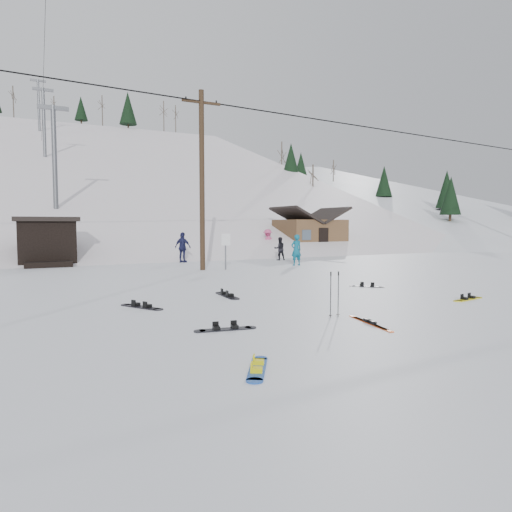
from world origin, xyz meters
name	(u,v)px	position (x,y,z in m)	size (l,w,h in m)	color
ground	(335,332)	(0.00, 0.00, 0.00)	(200.00, 200.00, 0.00)	white
ski_slope	(83,333)	(0.00, 55.00, -12.00)	(60.00, 75.00, 45.00)	white
ridge_right	(341,308)	(38.00, 50.00, -11.00)	(34.00, 85.00, 36.00)	white
treeline_right	(365,241)	(36.00, 42.00, 0.00)	(20.00, 60.00, 10.00)	black
treeline_crest	(64,236)	(0.00, 86.00, 0.00)	(50.00, 6.00, 10.00)	black
utility_pole	(202,178)	(2.00, 14.00, 4.68)	(2.00, 0.26, 9.00)	#3A2819
trail_sign	(226,245)	(3.10, 13.58, 1.27)	(0.50, 0.09, 1.85)	#595B60
lift_hut	(47,241)	(-5.00, 20.94, 1.36)	(3.40, 4.10, 2.75)	black
lift_tower_near	(54,151)	(-4.00, 30.00, 7.86)	(2.20, 0.36, 8.00)	#595B60
lift_tower_mid	(44,118)	(-4.00, 50.00, 14.36)	(2.20, 0.36, 8.00)	#595B60
lift_tower_far	(39,102)	(-4.00, 70.00, 20.86)	(2.20, 0.36, 8.00)	#595B60
cabin	(310,234)	(15.00, 24.00, 1.48)	(5.39, 4.40, 3.77)	brown
hero_snowboard	(257,368)	(-2.66, -1.55, 0.03)	(0.84, 1.23, 0.10)	blue
hero_skis	(370,323)	(1.21, 0.29, 0.03)	(0.42, 1.82, 0.10)	#CE4B15
ski_poles	(334,294)	(0.93, 1.30, 0.59)	(0.32, 0.08, 1.15)	black
board_scatter_a	(225,329)	(-2.06, 1.23, 0.03)	(1.40, 0.44, 0.10)	black
board_scatter_b	(142,307)	(-3.13, 4.78, 0.03)	(0.94, 1.41, 0.11)	black
board_scatter_d	(367,286)	(5.35, 5.30, 0.02)	(0.97, 1.03, 0.09)	black
board_scatter_e	(468,299)	(6.24, 1.63, 0.03)	(1.41, 0.47, 0.10)	yellow
board_scatter_f	(227,295)	(-0.18, 5.60, 0.03)	(0.37, 1.68, 0.12)	black
skier_teal	(296,250)	(7.63, 14.06, 0.88)	(0.64, 0.42, 1.75)	#0B5A74
skier_dark	(280,249)	(8.61, 17.72, 0.75)	(0.73, 0.57, 1.50)	black
skier_pink	(268,242)	(10.48, 22.89, 0.97)	(1.25, 0.72, 1.94)	#CB477D
skier_navy	(183,247)	(2.46, 18.83, 0.92)	(1.08, 0.45, 1.85)	#1C1D46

